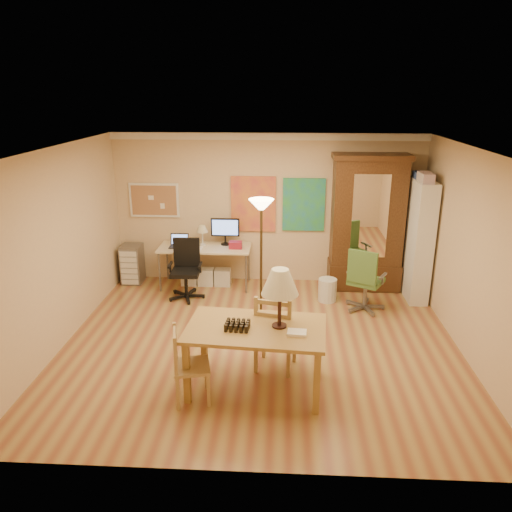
# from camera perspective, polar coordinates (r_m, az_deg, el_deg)

# --- Properties ---
(floor) EXTENTS (5.50, 5.50, 0.00)m
(floor) POSITION_cam_1_polar(r_m,az_deg,el_deg) (7.15, 0.52, -9.93)
(floor) COLOR brown
(floor) RESTS_ON ground
(crown_molding) EXTENTS (5.50, 0.08, 0.12)m
(crown_molding) POSITION_cam_1_polar(r_m,az_deg,el_deg) (8.78, 1.36, 13.51)
(crown_molding) COLOR white
(crown_molding) RESTS_ON floor
(corkboard) EXTENTS (0.90, 0.04, 0.62)m
(corkboard) POSITION_cam_1_polar(r_m,az_deg,el_deg) (9.26, -11.56, 6.27)
(corkboard) COLOR #B27B54
(corkboard) RESTS_ON floor
(art_panel_left) EXTENTS (0.80, 0.04, 1.00)m
(art_panel_left) POSITION_cam_1_polar(r_m,az_deg,el_deg) (8.98, -0.30, 5.95)
(art_panel_left) COLOR gold
(art_panel_left) RESTS_ON floor
(art_panel_right) EXTENTS (0.75, 0.04, 0.95)m
(art_panel_right) POSITION_cam_1_polar(r_m,az_deg,el_deg) (8.97, 5.48, 5.85)
(art_panel_right) COLOR teal
(art_panel_right) RESTS_ON floor
(dining_table) EXTENTS (1.68, 1.09, 1.51)m
(dining_table) POSITION_cam_1_polar(r_m,az_deg,el_deg) (5.75, 0.97, -6.75)
(dining_table) COLOR olive
(dining_table) RESTS_ON floor
(ladder_chair_back) EXTENTS (0.57, 0.55, 1.04)m
(ladder_chair_back) POSITION_cam_1_polar(r_m,az_deg,el_deg) (6.34, 2.23, -8.93)
(ladder_chair_back) COLOR #A18349
(ladder_chair_back) RESTS_ON floor
(ladder_chair_left) EXTENTS (0.48, 0.50, 0.90)m
(ladder_chair_left) POSITION_cam_1_polar(r_m,az_deg,el_deg) (5.83, -7.67, -12.47)
(ladder_chair_left) COLOR #A18349
(ladder_chair_left) RESTS_ON floor
(torchiere_lamp) EXTENTS (0.36, 0.36, 1.96)m
(torchiere_lamp) POSITION_cam_1_polar(r_m,az_deg,el_deg) (7.04, 0.60, 3.42)
(torchiere_lamp) COLOR #3D2F18
(torchiere_lamp) RESTS_ON floor
(computer_desk) EXTENTS (1.63, 0.71, 1.23)m
(computer_desk) POSITION_cam_1_polar(r_m,az_deg,el_deg) (9.05, -5.61, -0.64)
(computer_desk) COLOR #BDB18A
(computer_desk) RESTS_ON floor
(office_chair_black) EXTENTS (0.63, 0.63, 1.02)m
(office_chair_black) POSITION_cam_1_polar(r_m,az_deg,el_deg) (8.61, -7.97, -3.02)
(office_chair_black) COLOR black
(office_chair_black) RESTS_ON floor
(office_chair_green) EXTENTS (0.65, 0.66, 1.06)m
(office_chair_green) POSITION_cam_1_polar(r_m,az_deg,el_deg) (8.23, 12.27, -4.24)
(office_chair_green) COLOR slate
(office_chair_green) RESTS_ON floor
(drawer_cart) EXTENTS (0.36, 0.43, 0.71)m
(drawer_cart) POSITION_cam_1_polar(r_m,az_deg,el_deg) (9.44, -13.96, -0.89)
(drawer_cart) COLOR slate
(drawer_cart) RESTS_ON floor
(armoire) EXTENTS (1.30, 0.62, 2.39)m
(armoire) POSITION_cam_1_polar(r_m,az_deg,el_deg) (8.96, 12.47, 2.75)
(armoire) COLOR #32190D
(armoire) RESTS_ON floor
(bookshelf) EXTENTS (0.30, 0.81, 2.02)m
(bookshelf) POSITION_cam_1_polar(r_m,az_deg,el_deg) (8.73, 18.09, 1.61)
(bookshelf) COLOR white
(bookshelf) RESTS_ON floor
(wastebin) EXTENTS (0.31, 0.31, 0.39)m
(wastebin) POSITION_cam_1_polar(r_m,az_deg,el_deg) (8.51, 8.16, -3.85)
(wastebin) COLOR silver
(wastebin) RESTS_ON floor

